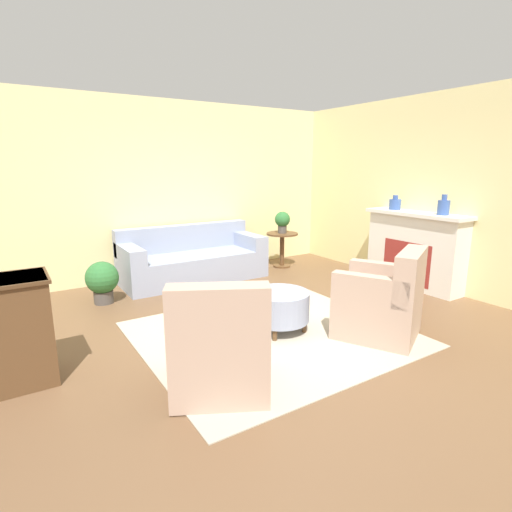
{
  "coord_description": "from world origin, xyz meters",
  "views": [
    {
      "loc": [
        -2.31,
        -3.3,
        1.79
      ],
      "look_at": [
        0.15,
        0.55,
        0.75
      ],
      "focal_mm": 28.0,
      "sensor_mm": 36.0,
      "label": 1
    }
  ],
  "objects_px": {
    "couch": "(193,260)",
    "armchair_right": "(383,303)",
    "armchair_left": "(219,347)",
    "ottoman_table": "(279,306)",
    "side_table": "(282,244)",
    "vase_mantel_near": "(395,204)",
    "potted_plant_floor": "(102,280)",
    "potted_plant_on_side_table": "(282,221)",
    "vase_mantel_far": "(444,207)"
  },
  "relations": [
    {
      "from": "side_table",
      "to": "potted_plant_on_side_table",
      "type": "distance_m",
      "value": 0.41
    },
    {
      "from": "armchair_left",
      "to": "potted_plant_on_side_table",
      "type": "xyz_separation_m",
      "value": [
        2.82,
        3.0,
        0.46
      ]
    },
    {
      "from": "potted_plant_on_side_table",
      "to": "armchair_right",
      "type": "bearing_deg",
      "value": -106.33
    },
    {
      "from": "armchair_right",
      "to": "ottoman_table",
      "type": "distance_m",
      "value": 1.1
    },
    {
      "from": "armchair_left",
      "to": "armchair_right",
      "type": "xyz_separation_m",
      "value": [
        1.94,
        0.0,
        0.0
      ]
    },
    {
      "from": "vase_mantel_far",
      "to": "potted_plant_on_side_table",
      "type": "height_order",
      "value": "vase_mantel_far"
    },
    {
      "from": "vase_mantel_near",
      "to": "armchair_left",
      "type": "bearing_deg",
      "value": -159.81
    },
    {
      "from": "armchair_left",
      "to": "vase_mantel_far",
      "type": "height_order",
      "value": "vase_mantel_far"
    },
    {
      "from": "side_table",
      "to": "vase_mantel_near",
      "type": "xyz_separation_m",
      "value": [
        0.95,
        -1.62,
        0.79
      ]
    },
    {
      "from": "armchair_right",
      "to": "side_table",
      "type": "bearing_deg",
      "value": 73.67
    },
    {
      "from": "couch",
      "to": "potted_plant_floor",
      "type": "height_order",
      "value": "couch"
    },
    {
      "from": "armchair_right",
      "to": "potted_plant_on_side_table",
      "type": "bearing_deg",
      "value": 73.67
    },
    {
      "from": "side_table",
      "to": "potted_plant_on_side_table",
      "type": "height_order",
      "value": "potted_plant_on_side_table"
    },
    {
      "from": "couch",
      "to": "armchair_right",
      "type": "distance_m",
      "value": 3.22
    },
    {
      "from": "side_table",
      "to": "vase_mantel_near",
      "type": "relative_size",
      "value": 2.79
    },
    {
      "from": "side_table",
      "to": "potted_plant_floor",
      "type": "distance_m",
      "value": 3.17
    },
    {
      "from": "couch",
      "to": "armchair_left",
      "type": "relative_size",
      "value": 2.12
    },
    {
      "from": "armchair_right",
      "to": "vase_mantel_near",
      "type": "xyz_separation_m",
      "value": [
        1.83,
        1.38,
        0.84
      ]
    },
    {
      "from": "armchair_left",
      "to": "armchair_right",
      "type": "relative_size",
      "value": 1.0
    },
    {
      "from": "ottoman_table",
      "to": "potted_plant_on_side_table",
      "type": "relative_size",
      "value": 1.73
    },
    {
      "from": "couch",
      "to": "vase_mantel_near",
      "type": "bearing_deg",
      "value": -33.44
    },
    {
      "from": "couch",
      "to": "side_table",
      "type": "xyz_separation_m",
      "value": [
        1.68,
        -0.12,
        0.12
      ]
    },
    {
      "from": "armchair_left",
      "to": "vase_mantel_near",
      "type": "relative_size",
      "value": 4.78
    },
    {
      "from": "ottoman_table",
      "to": "couch",
      "type": "bearing_deg",
      "value": 89.11
    },
    {
      "from": "armchair_left",
      "to": "ottoman_table",
      "type": "relative_size",
      "value": 1.6
    },
    {
      "from": "armchair_left",
      "to": "armchair_right",
      "type": "height_order",
      "value": "same"
    },
    {
      "from": "couch",
      "to": "potted_plant_on_side_table",
      "type": "distance_m",
      "value": 1.77
    },
    {
      "from": "armchair_left",
      "to": "vase_mantel_far",
      "type": "relative_size",
      "value": 3.78
    },
    {
      "from": "armchair_right",
      "to": "vase_mantel_far",
      "type": "height_order",
      "value": "vase_mantel_far"
    },
    {
      "from": "armchair_left",
      "to": "armchair_right",
      "type": "distance_m",
      "value": 1.94
    },
    {
      "from": "ottoman_table",
      "to": "vase_mantel_far",
      "type": "bearing_deg",
      "value": -2.64
    },
    {
      "from": "vase_mantel_near",
      "to": "vase_mantel_far",
      "type": "relative_size",
      "value": 0.79
    },
    {
      "from": "side_table",
      "to": "potted_plant_on_side_table",
      "type": "relative_size",
      "value": 1.62
    },
    {
      "from": "ottoman_table",
      "to": "potted_plant_floor",
      "type": "height_order",
      "value": "potted_plant_floor"
    },
    {
      "from": "armchair_right",
      "to": "vase_mantel_far",
      "type": "distance_m",
      "value": 2.1
    },
    {
      "from": "potted_plant_floor",
      "to": "vase_mantel_near",
      "type": "bearing_deg",
      "value": -17.82
    },
    {
      "from": "ottoman_table",
      "to": "potted_plant_on_side_table",
      "type": "distance_m",
      "value": 2.92
    },
    {
      "from": "armchair_left",
      "to": "side_table",
      "type": "bearing_deg",
      "value": 46.79
    },
    {
      "from": "armchair_left",
      "to": "ottoman_table",
      "type": "distance_m",
      "value": 1.31
    },
    {
      "from": "armchair_left",
      "to": "side_table",
      "type": "height_order",
      "value": "armchair_left"
    },
    {
      "from": "ottoman_table",
      "to": "vase_mantel_near",
      "type": "distance_m",
      "value": 2.9
    },
    {
      "from": "couch",
      "to": "armchair_right",
      "type": "height_order",
      "value": "armchair_right"
    },
    {
      "from": "couch",
      "to": "potted_plant_on_side_table",
      "type": "xyz_separation_m",
      "value": [
        1.68,
        -0.12,
        0.53
      ]
    },
    {
      "from": "side_table",
      "to": "potted_plant_on_side_table",
      "type": "bearing_deg",
      "value": 180.0
    },
    {
      "from": "potted_plant_on_side_table",
      "to": "side_table",
      "type": "bearing_deg",
      "value": 0.0
    },
    {
      "from": "potted_plant_on_side_table",
      "to": "potted_plant_floor",
      "type": "relative_size",
      "value": 0.68
    },
    {
      "from": "vase_mantel_near",
      "to": "vase_mantel_far",
      "type": "xyz_separation_m",
      "value": [
        -0.0,
        -0.8,
        0.02
      ]
    },
    {
      "from": "couch",
      "to": "side_table",
      "type": "distance_m",
      "value": 1.69
    },
    {
      "from": "ottoman_table",
      "to": "side_table",
      "type": "xyz_separation_m",
      "value": [
        1.72,
        2.3,
        0.14
      ]
    },
    {
      "from": "couch",
      "to": "potted_plant_floor",
      "type": "relative_size",
      "value": 3.97
    }
  ]
}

